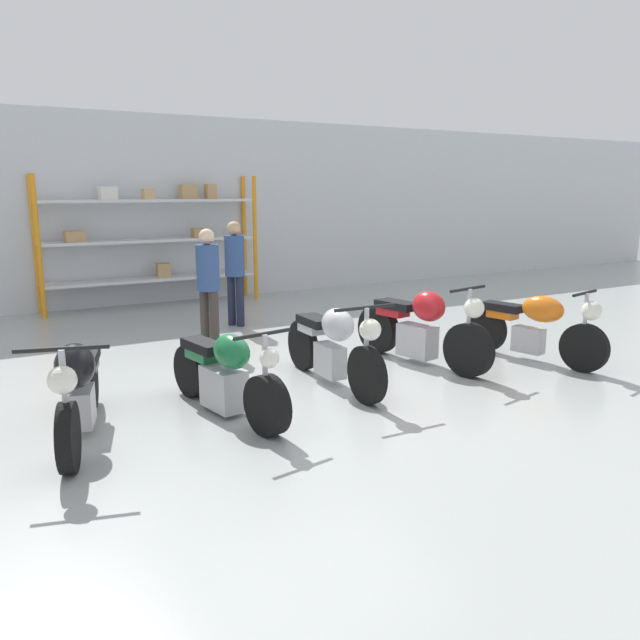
% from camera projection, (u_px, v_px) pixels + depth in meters
% --- Properties ---
extents(ground_plane, '(30.00, 30.00, 0.00)m').
position_uv_depth(ground_plane, '(337.00, 387.00, 7.04)').
color(ground_plane, '#9EA3A0').
extents(back_wall, '(30.00, 0.08, 3.60)m').
position_uv_depth(back_wall, '(167.00, 210.00, 12.16)').
color(back_wall, silver).
rests_on(back_wall, ground_plane).
extents(shelving_rack, '(4.08, 0.63, 2.45)m').
position_uv_depth(shelving_rack, '(152.00, 235.00, 11.74)').
color(shelving_rack, orange).
rests_on(shelving_rack, ground_plane).
extents(motorcycle_black, '(0.87, 2.04, 1.00)m').
position_uv_depth(motorcycle_black, '(78.00, 387.00, 5.53)').
color(motorcycle_black, black).
rests_on(motorcycle_black, ground_plane).
extents(motorcycle_green, '(0.65, 1.97, 0.95)m').
position_uv_depth(motorcycle_green, '(226.00, 375.00, 6.13)').
color(motorcycle_green, black).
rests_on(motorcycle_green, ground_plane).
extents(motorcycle_silver, '(0.72, 2.07, 1.02)m').
position_uv_depth(motorcycle_silver, '(333.00, 344.00, 7.00)').
color(motorcycle_silver, black).
rests_on(motorcycle_silver, ground_plane).
extents(motorcycle_red, '(0.72, 2.13, 1.07)m').
position_uv_depth(motorcycle_red, '(421.00, 328.00, 7.88)').
color(motorcycle_red, black).
rests_on(motorcycle_red, ground_plane).
extents(motorcycle_orange, '(0.70, 1.95, 0.99)m').
position_uv_depth(motorcycle_orange, '(535.00, 325.00, 8.00)').
color(motorcycle_orange, black).
rests_on(motorcycle_orange, ground_plane).
extents(person_browsing, '(0.43, 0.43, 1.69)m').
position_uv_depth(person_browsing, '(235.00, 265.00, 10.03)').
color(person_browsing, '#1E2338').
rests_on(person_browsing, ground_plane).
extents(person_near_rack, '(0.43, 0.43, 1.66)m').
position_uv_depth(person_near_rack, '(208.00, 278.00, 8.68)').
color(person_near_rack, '#38332D').
rests_on(person_near_rack, ground_plane).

